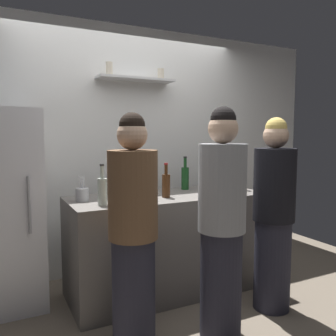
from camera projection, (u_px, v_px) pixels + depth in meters
ground_plane at (183, 316)px, 2.87m from camera, size 5.28×5.28×0.00m
back_wall_assembly at (128, 149)px, 3.85m from camera, size 4.80×0.32×2.60m
refrigerator at (5, 209)px, 2.99m from camera, size 0.58×0.68×1.67m
counter at (168, 243)px, 3.31m from camera, size 1.82×0.72×0.91m
baking_pan at (224, 191)px, 3.33m from camera, size 0.34×0.24×0.05m
utensil_holder at (82, 194)px, 2.96m from camera, size 0.11×0.11×0.22m
wine_bottle_amber_glass at (166, 185)px, 3.14m from camera, size 0.07×0.07×0.31m
wine_bottle_green_glass at (185, 177)px, 3.58m from camera, size 0.08×0.08×0.33m
wine_bottle_pale_glass at (102, 190)px, 2.78m from camera, size 0.07×0.07×0.33m
wine_bottle_dark_glass at (241, 177)px, 3.57m from camera, size 0.08×0.08×0.32m
water_bottle_plastic at (122, 191)px, 2.84m from camera, size 0.08×0.08×0.24m
person_blonde at (273, 216)px, 2.93m from camera, size 0.34×0.34×1.60m
person_grey_hoodie at (222, 225)px, 2.52m from camera, size 0.34×0.34×1.66m
person_brown_jacket at (133, 233)px, 2.42m from camera, size 0.34×0.34×1.61m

